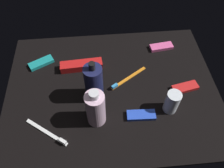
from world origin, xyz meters
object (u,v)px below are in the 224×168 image
lotion_bottle (94,83)px  bodywash_bottle (96,108)px  toothbrush_orange (127,79)px  snack_bar_teal (41,63)px  toothpaste_box_red (81,65)px  snack_bar_red (185,87)px  toothbrush_white (49,133)px  snack_bar_blue (141,115)px  deodorant_stick (172,102)px  snack_bar_pink (161,47)px

lotion_bottle → bodywash_bottle: (-0.13, 10.30, -0.51)cm
toothbrush_orange → snack_bar_teal: 37.67cm
bodywash_bottle → toothpaste_box_red: (5.19, -24.94, -6.12)cm
bodywash_bottle → toothpaste_box_red: bearing=-78.2°
toothbrush_orange → snack_bar_red: 23.46cm
bodywash_bottle → toothbrush_white: 18.80cm
toothbrush_orange → snack_bar_blue: toothbrush_orange is taller
bodywash_bottle → toothpaste_box_red: size_ratio=0.97×
deodorant_stick → toothbrush_orange: bearing=-46.6°
bodywash_bottle → toothbrush_white: bearing=14.2°
snack_bar_teal → toothbrush_white: bearing=72.3°
lotion_bottle → bodywash_bottle: 10.32cm
snack_bar_teal → snack_bar_pink: 54.18cm
toothbrush_orange → snack_bar_red: size_ratio=1.51×
toothbrush_white → snack_bar_pink: bearing=-141.7°
snack_bar_blue → snack_bar_pink: 37.24cm
snack_bar_teal → snack_bar_blue: 48.50cm
deodorant_stick → snack_bar_red: 12.58cm
lotion_bottle → toothbrush_white: lotion_bottle is taller
snack_bar_red → snack_bar_teal: bearing=-29.0°
lotion_bottle → snack_bar_blue: bearing=147.1°
toothbrush_orange → toothbrush_white: bearing=35.2°
toothbrush_orange → snack_bar_teal: bearing=-18.5°
toothbrush_white → snack_bar_blue: toothbrush_white is taller
toothpaste_box_red → snack_bar_blue: toothpaste_box_red is taller
bodywash_bottle → snack_bar_teal: size_ratio=1.64×
deodorant_stick → snack_bar_blue: size_ratio=0.92×
snack_bar_red → snack_bar_blue: size_ratio=1.00×
toothpaste_box_red → snack_bar_teal: toothpaste_box_red is taller
toothbrush_orange → snack_bar_red: (-22.53, 6.52, 0.14)cm
lotion_bottle → toothpaste_box_red: size_ratio=1.07×
snack_bar_red → toothpaste_box_red: bearing=-31.0°
deodorant_stick → snack_bar_blue: 12.02cm
snack_bar_teal → snack_bar_red: bearing=134.9°
bodywash_bottle → snack_bar_blue: size_ratio=1.64×
lotion_bottle → bodywash_bottle: bearing=90.7°
toothpaste_box_red → snack_bar_blue: bearing=126.9°
toothbrush_orange → toothbrush_white: same height
deodorant_stick → toothbrush_white: (44.18, 6.15, -4.17)cm
snack_bar_teal → bodywash_bottle: bearing=100.5°
snack_bar_red → snack_bar_blue: 22.19cm
toothpaste_box_red → snack_bar_teal: bearing=-16.0°
lotion_bottle → snack_bar_pink: (-31.48, -23.43, -7.48)cm
toothpaste_box_red → snack_bar_teal: size_ratio=1.69×
toothbrush_orange → snack_bar_pink: bearing=-137.3°
bodywash_bottle → toothbrush_orange: bodywash_bottle is taller
bodywash_bottle → snack_bar_blue: bearing=179.0°
toothbrush_orange → snack_bar_pink: size_ratio=1.51×
bodywash_bottle → snack_bar_red: bodywash_bottle is taller
lotion_bottle → snack_bar_pink: lotion_bottle is taller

